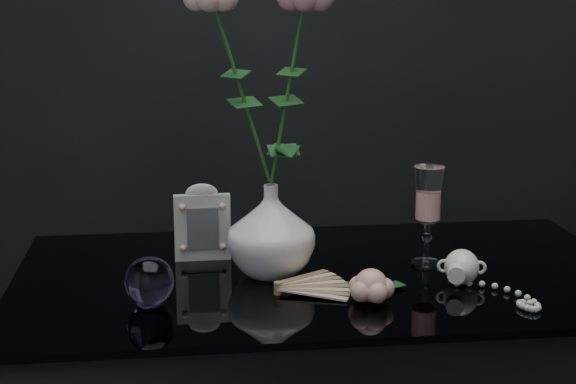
{
  "coord_description": "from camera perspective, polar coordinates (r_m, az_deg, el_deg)",
  "views": [
    {
      "loc": [
        -0.24,
        -1.36,
        1.25
      ],
      "look_at": [
        -0.07,
        -0.02,
        0.92
      ],
      "focal_mm": 55.0,
      "sensor_mm": 36.0,
      "label": 1
    }
  ],
  "objects": [
    {
      "name": "vase",
      "position": [
        1.48,
        -1.1,
        -2.49
      ],
      "size": [
        0.17,
        0.17,
        0.16
      ],
      "primitive_type": "imported",
      "rotation": [
        0.0,
        0.0,
        -0.13
      ],
      "color": "white",
      "rests_on": "table"
    },
    {
      "name": "paper_fan",
      "position": [
        1.41,
        -0.65,
        -6.15
      ],
      "size": [
        0.23,
        0.18,
        0.02
      ],
      "primitive_type": null,
      "rotation": [
        0.0,
        0.0,
        0.01
      ],
      "color": "beige",
      "rests_on": "table"
    },
    {
      "name": "paperweight",
      "position": [
        1.37,
        -8.96,
        -5.7
      ],
      "size": [
        0.09,
        0.09,
        0.08
      ],
      "primitive_type": null,
      "rotation": [
        0.0,
        0.0,
        0.26
      ],
      "color": "#8B6EB3",
      "rests_on": "table"
    },
    {
      "name": "wine_glass",
      "position": [
        1.55,
        9.02,
        -1.56
      ],
      "size": [
        0.06,
        0.06,
        0.18
      ],
      "primitive_type": null,
      "rotation": [
        0.0,
        0.0,
        0.16
      ],
      "color": "white",
      "rests_on": "table"
    },
    {
      "name": "roses",
      "position": [
        1.43,
        -1.56,
        7.93
      ],
      "size": [
        0.23,
        0.11,
        0.39
      ],
      "color": "#FFB9A8",
      "rests_on": "vase"
    },
    {
      "name": "picture_frame",
      "position": [
        1.57,
        -5.56,
        -1.94
      ],
      "size": [
        0.1,
        0.08,
        0.14
      ],
      "primitive_type": null,
      "rotation": [
        0.0,
        0.0,
        0.01
      ],
      "color": "silver",
      "rests_on": "table"
    },
    {
      "name": "pearl_jar",
      "position": [
        1.48,
        11.17,
        -4.67
      ],
      "size": [
        0.25,
        0.25,
        0.06
      ],
      "primitive_type": null,
      "rotation": [
        0.0,
        0.0,
        -0.26
      ],
      "color": "white",
      "rests_on": "table"
    },
    {
      "name": "loose_rose",
      "position": [
        1.38,
        5.38,
        -6.05
      ],
      "size": [
        0.13,
        0.16,
        0.05
      ],
      "primitive_type": null,
      "rotation": [
        0.0,
        0.0,
        -0.06
      ],
      "color": "#F0A79B",
      "rests_on": "table"
    }
  ]
}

